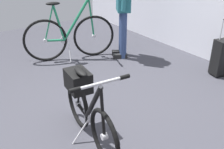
% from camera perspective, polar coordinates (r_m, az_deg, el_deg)
% --- Properties ---
extents(ground_plane, '(7.86, 7.86, 0.00)m').
position_cam_1_polar(ground_plane, '(2.89, -5.67, -10.45)').
color(ground_plane, '#38383F').
extents(folding_bike_foreground, '(1.09, 0.53, 0.78)m').
position_cam_1_polar(folding_bike_foreground, '(2.50, -5.70, -6.46)').
color(folding_bike_foreground, black).
rests_on(folding_bike_foreground, ground_plane).
extents(display_bike_left, '(0.62, 1.43, 1.04)m').
position_cam_1_polar(display_bike_left, '(4.36, -9.18, 8.30)').
color(display_bike_left, black).
rests_on(display_bike_left, ground_plane).
extents(visitor_near_wall, '(0.46, 0.38, 1.61)m').
position_cam_1_polar(visitor_near_wall, '(4.26, 2.46, 15.51)').
color(visitor_near_wall, navy).
rests_on(visitor_near_wall, ground_plane).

